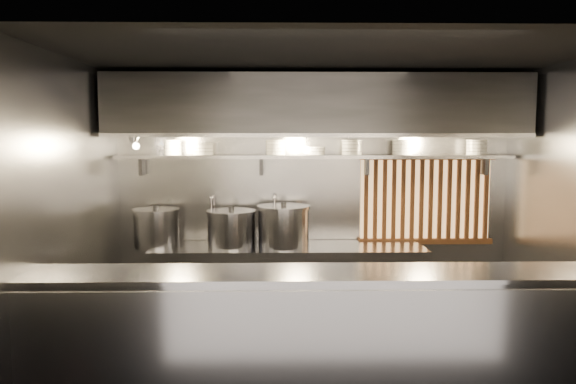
{
  "coord_description": "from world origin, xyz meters",
  "views": [
    {
      "loc": [
        -0.42,
        -4.97,
        2.13
      ],
      "look_at": [
        -0.31,
        0.55,
        1.56
      ],
      "focal_mm": 35.0,
      "sensor_mm": 36.0,
      "label": 1
    }
  ],
  "objects_px": {
    "stock_pot_mid": "(284,226)",
    "pendant_bulb": "(306,150)",
    "heat_lamp": "(134,140)",
    "stock_pot_left": "(157,227)",
    "stock_pot_right": "(231,228)"
  },
  "relations": [
    {
      "from": "heat_lamp",
      "to": "pendant_bulb",
      "type": "xyz_separation_m",
      "value": [
        1.8,
        0.35,
        -0.11
      ]
    },
    {
      "from": "stock_pot_mid",
      "to": "stock_pot_right",
      "type": "distance_m",
      "value": 0.57
    },
    {
      "from": "stock_pot_mid",
      "to": "pendant_bulb",
      "type": "bearing_deg",
      "value": 21.78
    },
    {
      "from": "stock_pot_mid",
      "to": "stock_pot_right",
      "type": "xyz_separation_m",
      "value": [
        -0.57,
        0.01,
        -0.03
      ]
    },
    {
      "from": "stock_pot_right",
      "to": "stock_pot_left",
      "type": "bearing_deg",
      "value": 177.1
    },
    {
      "from": "heat_lamp",
      "to": "stock_pot_mid",
      "type": "bearing_deg",
      "value": 9.16
    },
    {
      "from": "heat_lamp",
      "to": "pendant_bulb",
      "type": "distance_m",
      "value": 1.83
    },
    {
      "from": "pendant_bulb",
      "to": "stock_pot_mid",
      "type": "bearing_deg",
      "value": -158.22
    },
    {
      "from": "stock_pot_left",
      "to": "heat_lamp",
      "type": "bearing_deg",
      "value": -116.26
    },
    {
      "from": "pendant_bulb",
      "to": "heat_lamp",
      "type": "bearing_deg",
      "value": -169.0
    },
    {
      "from": "pendant_bulb",
      "to": "stock_pot_mid",
      "type": "relative_size",
      "value": 0.27
    },
    {
      "from": "stock_pot_left",
      "to": "stock_pot_mid",
      "type": "height_order",
      "value": "stock_pot_mid"
    },
    {
      "from": "heat_lamp",
      "to": "pendant_bulb",
      "type": "relative_size",
      "value": 1.87
    },
    {
      "from": "pendant_bulb",
      "to": "stock_pot_left",
      "type": "bearing_deg",
      "value": -178.27
    },
    {
      "from": "pendant_bulb",
      "to": "stock_pot_right",
      "type": "height_order",
      "value": "pendant_bulb"
    }
  ]
}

